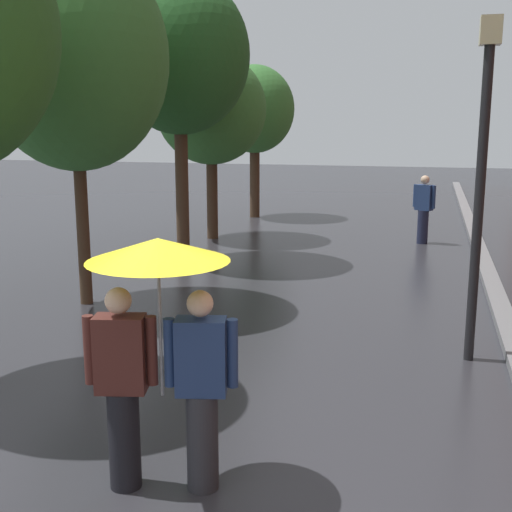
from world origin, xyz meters
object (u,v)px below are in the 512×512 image
Objects in this scene: street_tree_3 at (211,109)px; couple_under_umbrella at (160,325)px; street_tree_1 at (74,58)px; street_tree_2 at (179,56)px; street_tree_4 at (255,110)px; street_lamp_post at (481,167)px; pedestrian_walking_midground at (424,209)px.

street_tree_3 is 11.87m from couple_under_umbrella.
street_tree_2 reaches higher than street_tree_1.
street_tree_2 reaches higher than street_tree_4.
street_tree_2 is 6.78m from street_tree_4.
street_tree_2 is at bearing 84.93° from street_tree_1.
street_lamp_post is at bearing -10.64° from street_tree_1.
street_lamp_post is at bearing 55.32° from couple_under_umbrella.
street_tree_4 reaches higher than couple_under_umbrella.
street_tree_2 is at bearing -145.84° from pedestrian_walking_midground.
street_lamp_post is (2.58, 3.73, 1.04)m from couple_under_umbrella.
couple_under_umbrella is 0.50× the size of street_lamp_post.
street_tree_3 is at bearing -90.96° from street_tree_4.
street_lamp_post is (5.67, -4.75, -1.83)m from street_tree_2.
pedestrian_walking_midground is (-0.70, 8.12, -1.58)m from street_lamp_post.
street_lamp_post is at bearing -62.90° from street_tree_4.
couple_under_umbrella is at bearing -70.00° from street_tree_2.
street_tree_1 is 0.96× the size of street_tree_2.
street_tree_3 is 5.78m from pedestrian_walking_midground.
street_lamp_post is (5.86, -11.46, -0.85)m from street_tree_4.
street_tree_4 reaches higher than pedestrian_walking_midground.
street_lamp_post is at bearing -85.07° from pedestrian_walking_midground.
couple_under_umbrella is (3.41, -4.86, -2.53)m from street_tree_1.
pedestrian_walking_midground is (5.23, 0.62, -2.39)m from street_tree_3.
street_tree_4 reaches higher than street_lamp_post.
street_tree_4 is 2.77× the size of pedestrian_walking_midground.
couple_under_umbrella is at bearing -77.81° from street_tree_4.
street_lamp_post is (5.99, -1.13, -1.49)m from street_tree_1.
street_lamp_post is (5.93, -7.51, -0.81)m from street_tree_3.
street_lamp_post is at bearing -51.70° from street_tree_3.
street_tree_2 is at bearing 110.00° from couple_under_umbrella.
street_tree_2 reaches higher than street_lamp_post.
pedestrian_walking_midground is (4.97, 3.37, -3.41)m from street_tree_2.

